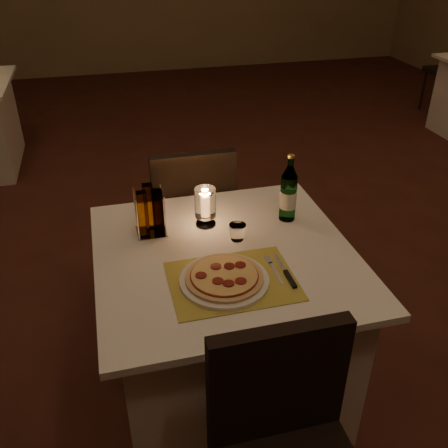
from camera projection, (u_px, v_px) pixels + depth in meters
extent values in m
cube|color=#491F17|center=(229.00, 276.00, 3.05)|extent=(8.00, 10.00, 0.02)
cube|color=white|center=(225.00, 327.00, 2.14)|extent=(0.88, 0.88, 0.71)
cube|color=white|center=(225.00, 256.00, 1.95)|extent=(1.00, 1.00, 0.03)
cube|color=black|center=(278.00, 383.00, 1.45)|extent=(0.42, 0.05, 0.42)
cube|color=black|center=(189.00, 215.00, 2.75)|extent=(0.42, 0.42, 0.05)
cube|color=black|center=(194.00, 193.00, 2.47)|extent=(0.42, 0.05, 0.42)
cylinder|color=black|center=(213.00, 232.00, 3.05)|extent=(0.03, 0.03, 0.44)
cylinder|color=black|center=(157.00, 239.00, 2.98)|extent=(0.03, 0.03, 0.44)
cylinder|color=black|center=(226.00, 264.00, 2.77)|extent=(0.03, 0.03, 0.44)
cylinder|color=black|center=(166.00, 273.00, 2.69)|extent=(0.03, 0.03, 0.44)
cube|color=gold|center=(232.00, 281.00, 1.78)|extent=(0.45, 0.34, 0.00)
cylinder|color=white|center=(224.00, 280.00, 1.77)|extent=(0.32, 0.32, 0.01)
cylinder|color=#D8B77F|center=(224.00, 277.00, 1.77)|extent=(0.28, 0.28, 0.01)
cylinder|color=maroon|center=(224.00, 276.00, 1.76)|extent=(0.24, 0.24, 0.00)
cylinder|color=#EACC7F|center=(224.00, 275.00, 1.76)|extent=(0.24, 0.24, 0.00)
cylinder|color=maroon|center=(240.00, 265.00, 1.80)|extent=(0.04, 0.04, 0.00)
cylinder|color=maroon|center=(229.00, 266.00, 1.80)|extent=(0.04, 0.04, 0.00)
cylinder|color=maroon|center=(216.00, 266.00, 1.80)|extent=(0.04, 0.04, 0.00)
cylinder|color=maroon|center=(201.00, 275.00, 1.75)|extent=(0.04, 0.04, 0.00)
cylinder|color=maroon|center=(218.00, 281.00, 1.72)|extent=(0.04, 0.04, 0.00)
cylinder|color=maroon|center=(228.00, 283.00, 1.71)|extent=(0.04, 0.04, 0.00)
cylinder|color=maroon|center=(241.00, 281.00, 1.72)|extent=(0.04, 0.04, 0.00)
cube|color=silver|center=(276.00, 273.00, 1.82)|extent=(0.01, 0.14, 0.00)
cube|color=silver|center=(269.00, 260.00, 1.89)|extent=(0.02, 0.05, 0.00)
cube|color=black|center=(290.00, 279.00, 1.78)|extent=(0.02, 0.10, 0.01)
cube|color=silver|center=(280.00, 263.00, 1.87)|extent=(0.01, 0.12, 0.00)
cylinder|color=#549C59|center=(288.00, 198.00, 2.11)|extent=(0.07, 0.07, 0.20)
cylinder|color=#549C59|center=(291.00, 162.00, 2.03)|extent=(0.02, 0.02, 0.04)
cylinder|color=gold|center=(291.00, 156.00, 2.01)|extent=(0.03, 0.03, 0.01)
cylinder|color=silver|center=(288.00, 199.00, 2.11)|extent=(0.07, 0.07, 0.08)
cylinder|color=white|center=(206.00, 224.00, 2.12)|extent=(0.09, 0.09, 0.01)
cylinder|color=white|center=(206.00, 219.00, 2.11)|extent=(0.02, 0.02, 0.03)
cylinder|color=white|center=(205.00, 203.00, 2.07)|extent=(0.09, 0.09, 0.13)
cylinder|color=white|center=(205.00, 205.00, 2.07)|extent=(0.02, 0.02, 0.09)
ellipsoid|color=orange|center=(205.00, 193.00, 2.04)|extent=(0.02, 0.02, 0.02)
cube|color=white|center=(152.00, 232.00, 2.07)|extent=(0.12, 0.12, 0.01)
cylinder|color=white|center=(138.00, 221.00, 1.96)|extent=(0.01, 0.01, 0.18)
cylinder|color=white|center=(165.00, 217.00, 1.98)|extent=(0.01, 0.01, 0.18)
cylinder|color=white|center=(135.00, 208.00, 2.05)|extent=(0.01, 0.01, 0.18)
cylinder|color=white|center=(162.00, 204.00, 2.07)|extent=(0.01, 0.01, 0.18)
cube|color=#BF8C33|center=(143.00, 215.00, 1.98)|extent=(0.04, 0.04, 0.20)
cube|color=#3F1E14|center=(158.00, 213.00, 1.99)|extent=(0.04, 0.04, 0.20)
cube|color=#BF8C33|center=(149.00, 207.00, 2.04)|extent=(0.04, 0.04, 0.20)
cylinder|color=black|center=(423.00, 90.00, 5.62)|extent=(0.03, 0.03, 0.44)
cylinder|color=black|center=(441.00, 99.00, 5.34)|extent=(0.03, 0.03, 0.44)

